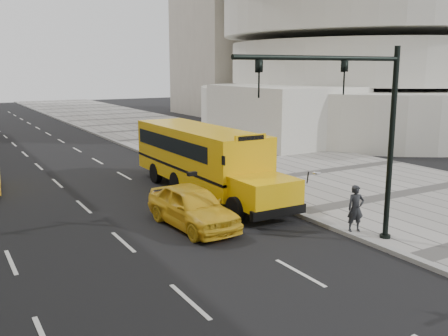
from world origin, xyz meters
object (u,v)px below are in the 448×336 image
pedestrian (356,208)px  traffic_signal (361,122)px  taxi_near (192,206)px  school_bus (201,155)px

pedestrian → traffic_signal: 3.44m
taxi_near → pedestrian: bearing=-42.7°
school_bus → pedestrian: (1.71, -8.20, -0.80)m
traffic_signal → school_bus: bearing=94.3°
taxi_near → traffic_signal: bearing=-57.0°
taxi_near → pedestrian: (4.46, -3.67, 0.20)m
school_bus → pedestrian: size_ratio=7.09×
taxi_near → school_bus: bearing=55.5°
school_bus → traffic_signal: size_ratio=1.81×
pedestrian → traffic_signal: traffic_signal is taller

